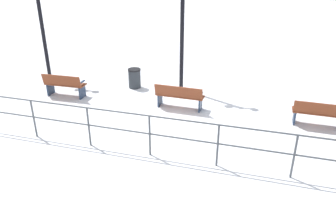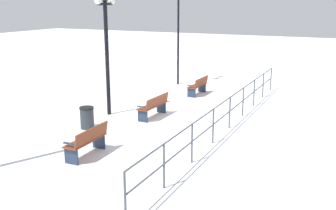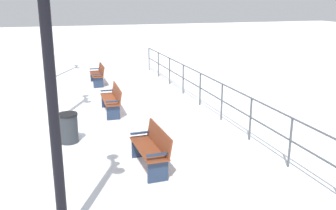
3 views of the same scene
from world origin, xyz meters
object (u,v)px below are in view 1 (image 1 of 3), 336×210
at_px(bench_second, 179,96).
at_px(bench_third, 64,85).
at_px(bench_nearest, 319,113).
at_px(lamppost_middle, 182,14).
at_px(trash_bin, 135,78).
at_px(lamppost_far, 39,4).

xyz_separation_m(bench_second, bench_third, (-0.14, 4.35, 0.01)).
xyz_separation_m(bench_nearest, lamppost_middle, (1.92, 4.75, 2.47)).
xyz_separation_m(bench_second, trash_bin, (1.49, 2.23, -0.08)).
bearing_deg(lamppost_middle, lamppost_far, 90.00).
bearing_deg(lamppost_middle, bench_second, -167.82).
bearing_deg(lamppost_far, bench_third, -133.36).
distance_m(lamppost_middle, lamppost_far, 6.04).
relative_size(bench_nearest, bench_third, 0.98).
bearing_deg(lamppost_far, bench_second, -105.79).
xyz_separation_m(bench_third, lamppost_far, (1.96, 2.08, 2.57)).
bearing_deg(trash_bin, lamppost_far, 85.61).
bearing_deg(bench_third, lamppost_far, 45.06).
bearing_deg(bench_third, trash_bin, -53.94).
relative_size(bench_second, bench_third, 1.08).
bearing_deg(bench_second, lamppost_far, 75.96).
bearing_deg(bench_third, lamppost_middle, -65.23).
distance_m(bench_nearest, lamppost_far, 11.26).
xyz_separation_m(bench_third, lamppost_middle, (1.96, -3.96, 2.44)).
bearing_deg(lamppost_far, bench_nearest, -100.12).
height_order(lamppost_far, trash_bin, lamppost_far).
height_order(bench_third, lamppost_middle, lamppost_middle).
distance_m(bench_nearest, lamppost_middle, 5.69).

